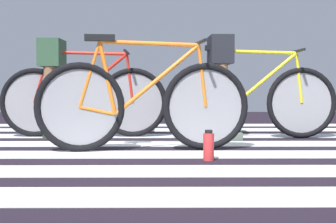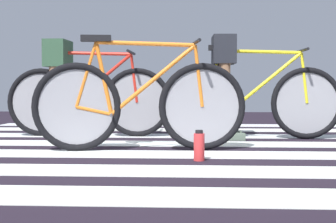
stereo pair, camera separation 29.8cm
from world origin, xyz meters
TOP-DOWN VIEW (x-y plane):
  - ground at (0.00, 0.00)m, footprint 18.00×14.00m
  - crosswalk_markings at (0.03, 0.22)m, footprint 5.47×6.52m
  - bicycle_1_of_3 at (-0.32, 0.46)m, footprint 1.73×0.52m
  - bicycle_2_of_3 at (0.73, 1.47)m, footprint 1.74×0.52m
  - cyclist_2_of_3 at (0.42, 1.46)m, footprint 0.32×0.42m
  - bicycle_3_of_3 at (-0.99, 1.64)m, footprint 1.74×0.52m
  - cyclist_3_of_3 at (-1.30, 1.64)m, footprint 0.31×0.41m
  - water_bottle at (0.16, -0.08)m, footprint 0.08×0.08m

SIDE VIEW (x-z plane):
  - ground at x=0.00m, z-range 0.00..0.02m
  - crosswalk_markings at x=0.03m, z-range 0.02..0.02m
  - water_bottle at x=0.16m, z-range 0.01..0.23m
  - bicycle_1_of_3 at x=-0.32m, z-range -0.06..0.87m
  - bicycle_2_of_3 at x=0.73m, z-range -0.06..0.87m
  - bicycle_3_of_3 at x=-0.99m, z-range -0.06..0.87m
  - cyclist_3_of_3 at x=-1.30m, z-range 0.17..1.18m
  - cyclist_2_of_3 at x=0.42m, z-range 0.17..1.20m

